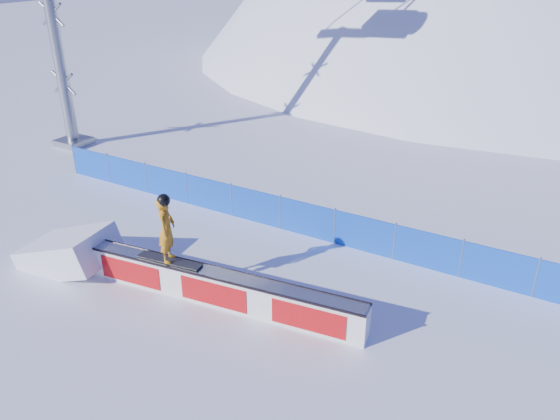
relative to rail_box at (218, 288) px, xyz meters
The scene contains 6 objects.
ground 0.56m from the rail_box, 14.11° to the left, with size 160.00×160.00×0.00m, color white.
snow_hill 45.95m from the rail_box, 89.62° to the left, with size 64.00×64.00×64.00m.
safety_fence 4.58m from the rail_box, 86.49° to the left, with size 22.05×0.05×1.30m.
rail_box is the anchor object (origin of this frame).
snow_ramp 5.14m from the rail_box, behind, with size 2.69×1.79×1.01m, color white, non-canonical shape.
snowboarder 2.09m from the rail_box, behind, with size 1.93×0.80×1.99m.
Camera 1 is at (7.23, -9.75, 8.73)m, focal length 35.00 mm.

